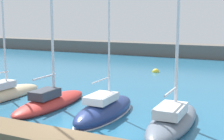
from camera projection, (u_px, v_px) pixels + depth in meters
ground_plane at (76, 131)px, 16.79m from camera, size 120.00×120.00×0.00m
dock_pier at (50, 140)px, 14.85m from camera, size 22.72×1.89×0.53m
breakwater_seawall at (208, 51)px, 47.10m from camera, size 108.00×3.75×1.90m
sailboat_sand_nearest at (3, 94)px, 23.48m from camera, size 1.81×7.31×16.01m
sailboat_red_second at (50, 100)px, 21.31m from camera, size 2.22×7.18×14.38m
sailboat_navy_third at (105, 110)px, 19.27m from camera, size 2.16×6.40×13.90m
sailboat_slate_fourth at (173, 119)px, 17.42m from camera, size 2.23×7.06×11.88m
mooring_buoy_yellow at (156, 72)px, 34.90m from camera, size 0.75×0.75×0.75m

